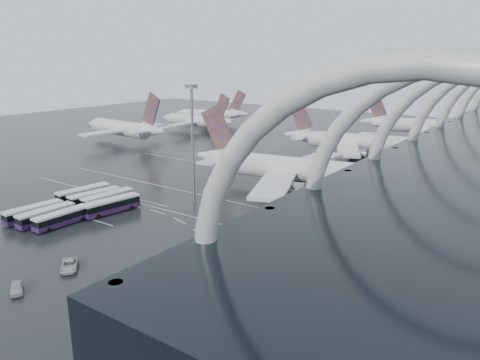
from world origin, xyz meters
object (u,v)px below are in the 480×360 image
Objects in this scene: bus_row_far_b at (46,215)px; bus_row_far_a at (33,212)px; bus_row_near_d at (112,205)px; gse_cart_belly_c at (275,205)px; jet_remote_west at (125,129)px; bus_row_near_b at (95,197)px; bus_row_near_c at (108,199)px; bus_row_far_c at (62,218)px; gse_cart_belly_e at (326,190)px; van_curve_c at (93,295)px; bus_row_near_a at (83,194)px; van_curve_b at (17,288)px; airliner_main at (298,170)px; airliner_gate_b at (357,142)px; jet_remote_far at (212,115)px; gse_cart_belly_b at (366,195)px; airliner_gate_c at (425,126)px; jet_remote_mid at (197,121)px; floodlight_mast at (192,130)px; gse_cart_belly_a at (309,206)px; van_curve_a at (69,265)px.

bus_row_far_a is at bearing 98.12° from bus_row_far_b.
bus_row_near_d is 37.38m from gse_cart_belly_c.
bus_row_near_b is at bearing 137.12° from jet_remote_west.
bus_row_far_c is (2.50, -13.98, -0.09)m from bus_row_near_c.
bus_row_near_b is (58.22, -60.13, -3.72)m from jet_remote_west.
bus_row_near_d reaches higher than gse_cart_belly_e.
bus_row_near_a is at bearing 115.25° from van_curve_c.
bus_row_near_c is 39.33m from gse_cart_belly_c.
bus_row_far_b is 67.49m from gse_cart_belly_e.
bus_row_far_a is (-1.61, -14.71, -0.01)m from bus_row_near_b.
van_curve_b is (19.76, -21.12, -0.92)m from bus_row_far_c.
bus_row_near_a is at bearing 98.86° from bus_row_near_c.
airliner_main reaches higher than bus_row_far_a.
airliner_gate_b is 105.55m from bus_row_far_c.
van_curve_b is (89.90, -157.64, -3.78)m from jet_remote_far.
gse_cart_belly_e is (-10.18, -1.85, -0.01)m from gse_cart_belly_b.
airliner_gate_c is 146.02m from bus_row_near_c.
floodlight_mast is at bearing 129.13° from jet_remote_mid.
bus_row_near_a is 0.49× the size of floodlight_mast.
gse_cart_belly_b is at bearing 49.77° from van_curve_c.
bus_row_far_c is 5.26× the size of gse_cart_belly_c.
bus_row_near_d is (62.15, -101.53, -2.89)m from jet_remote_mid.
floodlight_mast reaches higher than gse_cart_belly_e.
bus_row_near_d reaches higher than bus_row_far_c.
gse_cart_belly_b is 1.05× the size of gse_cart_belly_c.
bus_row_near_b is 5.28× the size of gse_cart_belly_b.
van_curve_c is at bearing 140.05° from jet_remote_west.
bus_row_near_d is at bearing -140.15° from gse_cart_belly_a.
gse_cart_belly_b is (24.84, 68.25, -0.10)m from van_curve_a.
van_curve_a is 1.25× the size of van_curve_b.
bus_row_near_d is 16.33m from bus_row_far_a.
jet_remote_west is 39.86m from jet_remote_mid.
bus_row_near_b is at bearing 105.29° from bus_row_near_c.
floodlight_mast is (76.63, -45.25, 12.19)m from jet_remote_west.
van_curve_b is (-11.93, -177.02, -4.26)m from airliner_gate_c.
airliner_gate_c reaches higher than bus_row_near_b.
bus_row_near_d is at bearing 106.96° from van_curve_c.
jet_remote_far is 8.87× the size of van_curve_b.
jet_remote_far is 139.99m from bus_row_near_c.
bus_row_far_b is 5.22× the size of gse_cart_belly_e.
jet_remote_mid is (4.47, 39.60, -0.75)m from jet_remote_west.
bus_row_far_c is 5.03× the size of gse_cart_belly_b.
bus_row_near_a is at bearing 96.35° from bus_row_near_b.
airliner_main is 106.00m from jet_remote_mid.
bus_row_near_b is at bearing -147.78° from gse_cart_belly_a.
jet_remote_mid is 114.59m from bus_row_near_c.
airliner_main is 54.50m from bus_row_near_a.
airliner_main reaches higher than airliner_gate_b.
jet_remote_west reaches higher than jet_remote_mid.
airliner_gate_b is 92.60m from bus_row_near_c.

